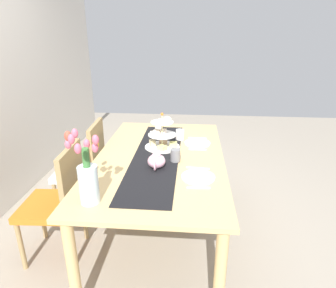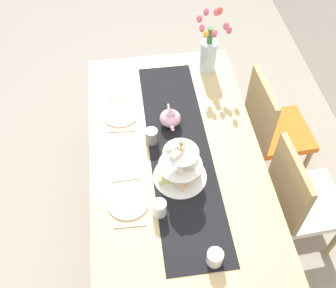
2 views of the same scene
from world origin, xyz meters
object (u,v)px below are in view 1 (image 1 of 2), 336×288
Objects in this scene: chair_right at (86,165)px; mug_grey at (175,155)px; dining_table at (160,167)px; knife_left at (198,168)px; dinner_plate_left at (198,177)px; mug_white_text at (180,135)px; teapot at (156,160)px; knife_right at (197,138)px; dinner_plate_right at (197,143)px; fork_right at (198,149)px; tiered_cake_stand at (163,137)px; fork_left at (198,188)px; tulip_vase at (87,176)px; cream_jug at (159,125)px; chair_left at (59,198)px.

mug_grey is (-0.37, -0.86, 0.29)m from chair_right.
knife_left is (-0.19, -0.30, 0.09)m from dining_table.
mug_white_text reaches higher than dinner_plate_left.
dinner_plate_left is at bearing -112.75° from teapot.
dinner_plate_right is at bearing 180.00° from knife_right.
dining_table is 0.46m from dinner_plate_left.
chair_right is at bearing 99.45° from knife_right.
dining_table is 0.21m from mug_grey.
dinner_plate_left is 2.42× the size of mug_grey.
tiered_cake_stand is at bearing 85.38° from fork_right.
knife_left is (0.14, 0.00, -0.00)m from dinner_plate_left.
dinner_plate_right reaches higher than dining_table.
dinner_plate_left is 0.51m from fork_right.
chair_right is 6.07× the size of fork_left.
chair_right reaches higher than dinner_plate_left.
mug_grey is (0.61, -0.46, -0.12)m from tulip_vase.
knife_left is at bearing -156.37° from cream_jug.
fork_right is at bearing -61.20° from dining_table.
cream_jug is 1.25m from fork_left.
mug_grey is at bearing 178.60° from mug_white_text.
mug_white_text is at bearing -82.43° from chair_right.
knife_left is (0.50, -0.63, -0.16)m from tulip_vase.
knife_right is at bearing -28.71° from tulip_vase.
tiered_cake_stand reaches higher than chair_left.
chair_right is at bearing 58.85° from dinner_plate_left.
chair_right is 1.23m from dinner_plate_left.
dining_table is at bearing 135.89° from dinner_plate_right.
knife_left is at bearing -114.88° from chair_right.
knife_right is (0.14, 0.00, -0.00)m from dinner_plate_right.
dining_table is 20.94× the size of cream_jug.
cream_jug is 0.89× the size of mug_grey.
dinner_plate_right is (0.65, 0.00, 0.00)m from dinner_plate_left.
chair_left is 6.07× the size of fork_right.
chair_left reaches higher than fork_left.
mug_white_text is (0.40, -0.14, 0.14)m from dining_table.
fork_left is 1.00× the size of fork_right.
dinner_plate_left is 0.15m from fork_left.
chair_left reaches higher than teapot.
tiered_cake_stand reaches higher than knife_left.
mug_grey is (-0.40, 0.17, 0.05)m from dinner_plate_right.
knife_left is 0.36m from fork_right.
dinner_plate_right reaches higher than knife_left.
fork_right is at bearing -34.29° from mug_grey.
knife_left is (-0.38, -0.30, -0.09)m from tiered_cake_stand.
dinner_plate_right reaches higher than fork_right.
tiered_cake_stand is 1.32× the size of dinner_plate_left.
knife_left is 0.74× the size of dinner_plate_right.
knife_left is at bearing -51.46° from tulip_vase.
teapot reaches higher than dinner_plate_right.
dining_table is 18.74× the size of mug_white_text.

